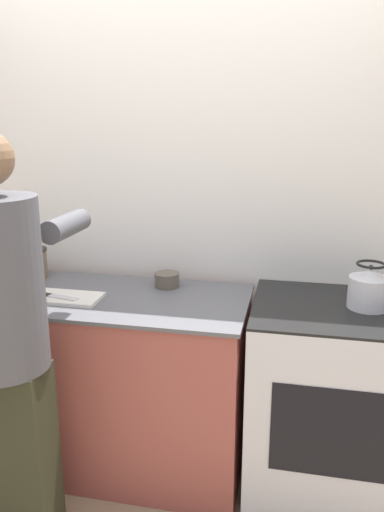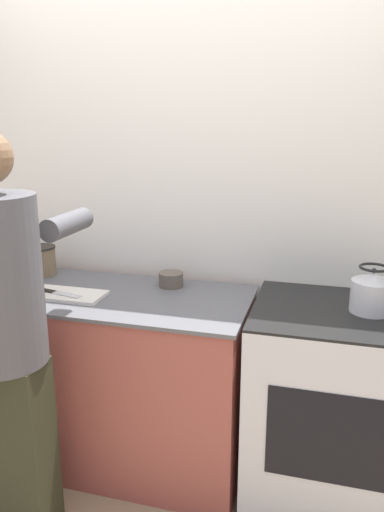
# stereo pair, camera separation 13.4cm
# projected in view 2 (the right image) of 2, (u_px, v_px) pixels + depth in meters

# --- Properties ---
(ground_plane) EXTENTS (12.00, 12.00, 0.00)m
(ground_plane) POSITION_uv_depth(u_px,v_px,m) (158.00, 508.00, 2.31)
(ground_plane) COLOR #997F60
(wall_back) EXTENTS (8.00, 0.05, 2.60)m
(wall_back) POSITION_uv_depth(u_px,v_px,m) (198.00, 206.00, 2.64)
(wall_back) COLOR white
(wall_back) RESTS_ON ground_plane
(counter) EXTENTS (1.48, 0.65, 0.91)m
(counter) POSITION_uv_depth(u_px,v_px,m) (105.00, 376.00, 2.58)
(counter) COLOR #9E4C42
(counter) RESTS_ON ground_plane
(oven) EXTENTS (0.75, 0.66, 0.94)m
(oven) POSITION_uv_depth(u_px,v_px,m) (332.00, 405.00, 2.30)
(oven) COLOR silver
(oven) RESTS_ON ground_plane
(person) EXTENTS (0.38, 0.62, 1.71)m
(person) POSITION_uv_depth(u_px,v_px,m) (5.00, 331.00, 1.98)
(person) COLOR #2B2D1C
(person) RESTS_ON ground_plane
(cutting_board) EXTENTS (0.38, 0.19, 0.02)m
(cutting_board) POSITION_uv_depth(u_px,v_px,m) (65.00, 295.00, 2.41)
(cutting_board) COLOR silver
(cutting_board) RESTS_ON counter
(knife) EXTENTS (0.25, 0.08, 0.01)m
(knife) POSITION_uv_depth(u_px,v_px,m) (58.00, 293.00, 2.40)
(knife) COLOR silver
(knife) RESTS_ON cutting_board
(kettle) EXTENTS (0.18, 0.18, 0.21)m
(kettle) POSITION_uv_depth(u_px,v_px,m) (372.00, 293.00, 2.14)
(kettle) COLOR silver
(kettle) RESTS_ON oven
(bowl_prep) EXTENTS (0.18, 0.18, 0.06)m
(bowl_prep) POSITION_uv_depth(u_px,v_px,m) (1.00, 287.00, 2.46)
(bowl_prep) COLOR #9E4738
(bowl_prep) RESTS_ON counter
(bowl_mixing) EXTENTS (0.13, 0.13, 0.07)m
(bowl_mixing) POSITION_uv_depth(u_px,v_px,m) (171.00, 279.00, 2.56)
(bowl_mixing) COLOR brown
(bowl_mixing) RESTS_ON counter
(canister_jar) EXTENTS (0.16, 0.16, 0.16)m
(canister_jar) POSITION_uv_depth(u_px,v_px,m) (41.00, 260.00, 2.73)
(canister_jar) COLOR #756047
(canister_jar) RESTS_ON counter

